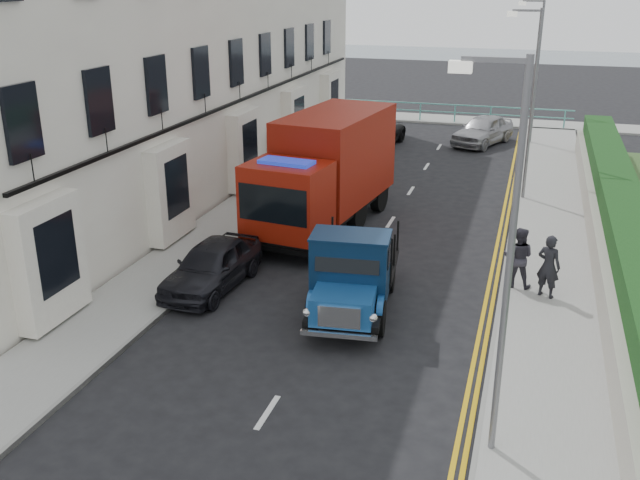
{
  "coord_description": "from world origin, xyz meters",
  "views": [
    {
      "loc": [
        4.46,
        -13.12,
        8.09
      ],
      "look_at": [
        -0.74,
        4.0,
        1.4
      ],
      "focal_mm": 40.0,
      "sensor_mm": 36.0,
      "label": 1
    }
  ],
  "objects_px": {
    "lamp_far": "(535,64)",
    "parked_car_front": "(212,265)",
    "pedestrian_east_near": "(549,266)",
    "bedford_lorry": "(351,280)",
    "red_lorry": "(326,170)",
    "lamp_near": "(503,245)",
    "lamp_mid": "(530,95)"
  },
  "relations": [
    {
      "from": "lamp_far",
      "to": "parked_car_front",
      "type": "relative_size",
      "value": 1.81
    },
    {
      "from": "lamp_far",
      "to": "pedestrian_east_near",
      "type": "relative_size",
      "value": 4.1
    },
    {
      "from": "bedford_lorry",
      "to": "red_lorry",
      "type": "xyz_separation_m",
      "value": [
        -2.53,
        6.4,
        0.98
      ]
    },
    {
      "from": "pedestrian_east_near",
      "to": "bedford_lorry",
      "type": "bearing_deg",
      "value": 51.57
    },
    {
      "from": "bedford_lorry",
      "to": "pedestrian_east_near",
      "type": "xyz_separation_m",
      "value": [
        4.67,
        2.47,
        -0.06
      ]
    },
    {
      "from": "lamp_near",
      "to": "pedestrian_east_near",
      "type": "height_order",
      "value": "lamp_near"
    },
    {
      "from": "bedford_lorry",
      "to": "red_lorry",
      "type": "distance_m",
      "value": 6.95
    },
    {
      "from": "bedford_lorry",
      "to": "red_lorry",
      "type": "height_order",
      "value": "red_lorry"
    },
    {
      "from": "lamp_mid",
      "to": "parked_car_front",
      "type": "relative_size",
      "value": 1.81
    },
    {
      "from": "red_lorry",
      "to": "lamp_near",
      "type": "bearing_deg",
      "value": -52.99
    },
    {
      "from": "bedford_lorry",
      "to": "lamp_near",
      "type": "bearing_deg",
      "value": -57.19
    },
    {
      "from": "red_lorry",
      "to": "parked_car_front",
      "type": "bearing_deg",
      "value": -97.74
    },
    {
      "from": "pedestrian_east_near",
      "to": "lamp_far",
      "type": "bearing_deg",
      "value": -63.33
    },
    {
      "from": "lamp_near",
      "to": "lamp_far",
      "type": "xyz_separation_m",
      "value": [
        0.0,
        26.0,
        0.0
      ]
    },
    {
      "from": "lamp_mid",
      "to": "pedestrian_east_near",
      "type": "xyz_separation_m",
      "value": [
        1.0,
        -9.03,
        -3.02
      ]
    },
    {
      "from": "lamp_mid",
      "to": "lamp_far",
      "type": "distance_m",
      "value": 10.0
    },
    {
      "from": "lamp_far",
      "to": "bedford_lorry",
      "type": "distance_m",
      "value": 22.02
    },
    {
      "from": "bedford_lorry",
      "to": "red_lorry",
      "type": "relative_size",
      "value": 0.66
    },
    {
      "from": "lamp_mid",
      "to": "bedford_lorry",
      "type": "xyz_separation_m",
      "value": [
        -3.66,
        -11.51,
        -2.97
      ]
    },
    {
      "from": "lamp_near",
      "to": "lamp_mid",
      "type": "relative_size",
      "value": 1.0
    },
    {
      "from": "lamp_near",
      "to": "red_lorry",
      "type": "xyz_separation_m",
      "value": [
        -6.19,
        10.89,
        -1.99
      ]
    },
    {
      "from": "lamp_mid",
      "to": "lamp_far",
      "type": "xyz_separation_m",
      "value": [
        0.0,
        10.0,
        0.0
      ]
    },
    {
      "from": "parked_car_front",
      "to": "pedestrian_east_near",
      "type": "xyz_separation_m",
      "value": [
        8.75,
        1.81,
        0.31
      ]
    },
    {
      "from": "red_lorry",
      "to": "pedestrian_east_near",
      "type": "relative_size",
      "value": 4.38
    },
    {
      "from": "lamp_far",
      "to": "pedestrian_east_near",
      "type": "xyz_separation_m",
      "value": [
        1.0,
        -19.03,
        -3.02
      ]
    },
    {
      "from": "lamp_far",
      "to": "red_lorry",
      "type": "height_order",
      "value": "lamp_far"
    },
    {
      "from": "lamp_mid",
      "to": "pedestrian_east_near",
      "type": "height_order",
      "value": "lamp_mid"
    },
    {
      "from": "lamp_far",
      "to": "bedford_lorry",
      "type": "xyz_separation_m",
      "value": [
        -3.66,
        -21.51,
        -2.97
      ]
    },
    {
      "from": "lamp_far",
      "to": "pedestrian_east_near",
      "type": "height_order",
      "value": "lamp_far"
    },
    {
      "from": "lamp_mid",
      "to": "lamp_far",
      "type": "relative_size",
      "value": 1.0
    },
    {
      "from": "lamp_mid",
      "to": "pedestrian_east_near",
      "type": "relative_size",
      "value": 4.1
    },
    {
      "from": "parked_car_front",
      "to": "lamp_far",
      "type": "bearing_deg",
      "value": 73.19
    }
  ]
}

